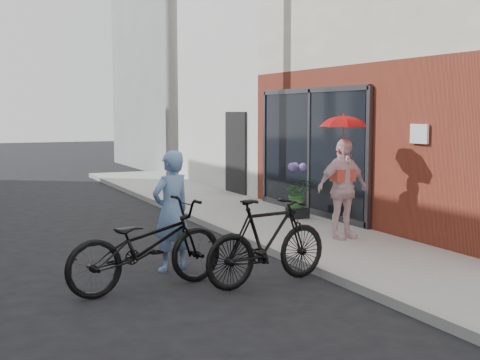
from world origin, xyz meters
TOP-DOWN VIEW (x-y plane):
  - ground at (0.00, 0.00)m, footprint 80.00×80.00m
  - sidewalk at (2.10, 2.00)m, footprint 2.20×24.00m
  - curb at (0.94, 2.00)m, footprint 0.12×24.00m
  - plaster_building at (7.20, 9.00)m, footprint 8.00×6.00m
  - east_building_far at (7.20, 16.00)m, footprint 8.00×8.00m
  - utility_pole at (1.10, 6.00)m, footprint 0.28×0.28m
  - officer at (-0.77, 0.49)m, footprint 0.70×0.58m
  - bike_left at (-1.36, -0.32)m, footprint 2.18×1.10m
  - bike_right at (0.10, -0.69)m, footprint 1.89×0.84m
  - kimono_woman at (2.29, 0.99)m, footprint 0.98×0.47m
  - parasol at (2.29, 0.99)m, footprint 0.73×0.73m
  - planter at (2.65, 3.09)m, footprint 0.38×0.38m
  - potted_plant at (2.65, 3.09)m, footprint 0.51×0.44m

SIDE VIEW (x-z plane):
  - ground at x=0.00m, z-range 0.00..0.00m
  - sidewalk at x=2.10m, z-range 0.00..0.12m
  - curb at x=0.94m, z-range 0.00..0.12m
  - planter at x=2.65m, z-range 0.12..0.31m
  - bike_left at x=-1.36m, z-range 0.00..1.09m
  - bike_right at x=0.10m, z-range 0.00..1.10m
  - potted_plant at x=2.65m, z-range 0.31..0.88m
  - officer at x=-0.77m, z-range 0.00..1.64m
  - kimono_woman at x=2.29m, z-range 0.12..1.74m
  - parasol at x=2.29m, z-range 1.74..2.38m
  - plaster_building at x=7.20m, z-range 0.00..7.00m
  - east_building_far at x=7.20m, z-range 0.00..7.00m
  - utility_pole at x=1.10m, z-range 0.00..7.00m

